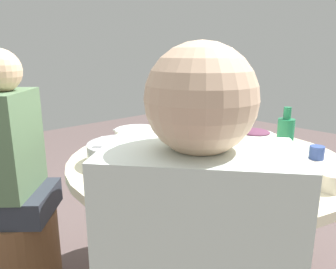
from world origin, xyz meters
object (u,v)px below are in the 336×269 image
object	(u,v)px
dish_eggplant	(254,134)
green_bottle	(285,134)
tea_cup_far	(317,153)
stool_for_diner_left	(22,256)
soup_bowl	(137,135)
tea_cup_near	(172,127)
rice_bowl	(124,152)
round_dining_table	(206,181)
dish_noodles	(290,165)
dish_stirfry	(237,179)
diner_left	(9,150)
tea_cup_side	(331,183)
dish_tofu_braise	(200,135)

from	to	relation	value
dish_eggplant	green_bottle	bearing A→B (deg)	61.37
tea_cup_far	stool_for_diner_left	distance (m)	1.48
soup_bowl	tea_cup_near	size ratio (longest dim) A/B	3.25
rice_bowl	soup_bowl	world-z (taller)	rice_bowl
round_dining_table	dish_noodles	size ratio (longest dim) A/B	5.40
round_dining_table	dish_stirfry	distance (m)	0.36
diner_left	rice_bowl	bearing A→B (deg)	129.91
dish_stirfry	green_bottle	world-z (taller)	green_bottle
dish_noodles	green_bottle	bearing A→B (deg)	-147.72
dish_stirfry	tea_cup_side	distance (m)	0.31
tea_cup_far	diner_left	bearing A→B (deg)	-44.02
dish_stirfry	tea_cup_far	size ratio (longest dim) A/B	3.22
dish_eggplant	green_bottle	xyz separation A→B (m)	(0.13, 0.25, 0.07)
tea_cup_side	diner_left	size ratio (longest dim) A/B	0.08
round_dining_table	dish_eggplant	xyz separation A→B (m)	(-0.46, -0.04, 0.14)
stool_for_diner_left	rice_bowl	bearing A→B (deg)	129.91
tea_cup_near	tea_cup_side	size ratio (longest dim) A/B	1.15
dish_eggplant	stool_for_diner_left	size ratio (longest dim) A/B	0.46
dish_noodles	green_bottle	distance (m)	0.26
dish_stirfry	green_bottle	bearing A→B (deg)	-171.58
rice_bowl	dish_stirfry	world-z (taller)	rice_bowl
dish_noodles	rice_bowl	bearing A→B (deg)	-50.74
tea_cup_near	stool_for_diner_left	distance (m)	1.04
tea_cup_near	tea_cup_far	distance (m)	0.82
dish_noodles	dish_stirfry	bearing A→B (deg)	-12.44
soup_bowl	dish_eggplant	world-z (taller)	soup_bowl
stool_for_diner_left	tea_cup_near	bearing A→B (deg)	170.69
stool_for_diner_left	diner_left	world-z (taller)	diner_left
dish_tofu_braise	green_bottle	distance (m)	0.46
dish_stirfry	tea_cup_side	bearing A→B (deg)	124.26
dish_stirfry	round_dining_table	bearing A→B (deg)	-120.70
rice_bowl	dish_tofu_braise	distance (m)	0.55
soup_bowl	diner_left	distance (m)	0.63
rice_bowl	tea_cup_far	world-z (taller)	rice_bowl
dish_tofu_braise	dish_stirfry	bearing A→B (deg)	52.97
round_dining_table	green_bottle	size ratio (longest dim) A/B	5.76
dish_noodles	tea_cup_near	world-z (taller)	tea_cup_near
green_bottle	rice_bowl	bearing A→B (deg)	-31.61
tea_cup_side	round_dining_table	bearing A→B (deg)	-89.07
soup_bowl	diner_left	bearing A→B (deg)	-14.74
stool_for_diner_left	dish_noodles	bearing A→B (deg)	129.55
green_bottle	tea_cup_side	bearing A→B (deg)	46.50
rice_bowl	dish_stirfry	bearing A→B (deg)	108.42
dish_tofu_braise	stool_for_diner_left	world-z (taller)	dish_tofu_braise
dish_noodles	diner_left	size ratio (longest dim) A/B	0.30
green_bottle	diner_left	xyz separation A→B (m)	(0.99, -0.80, -0.05)
rice_bowl	diner_left	world-z (taller)	diner_left
green_bottle	dish_eggplant	bearing A→B (deg)	-118.63
dish_eggplant	diner_left	size ratio (longest dim) A/B	0.28
tea_cup_near	stool_for_diner_left	xyz separation A→B (m)	(0.88, -0.14, -0.54)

